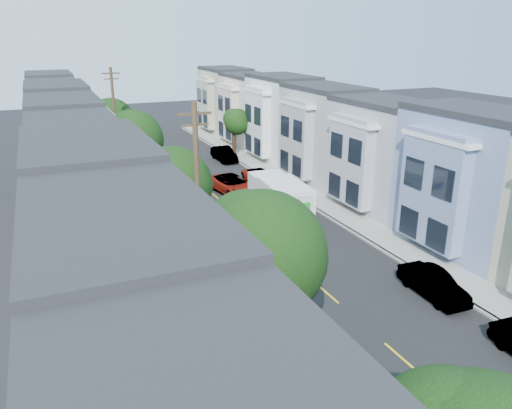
% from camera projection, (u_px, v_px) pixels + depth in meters
% --- Properties ---
extents(ground, '(160.00, 160.00, 0.00)m').
position_uv_depth(ground, '(327.00, 294.00, 26.39)').
color(ground, black).
rests_on(ground, ground).
extents(road_slab, '(12.00, 70.00, 0.02)m').
position_uv_depth(road_slab, '(228.00, 207.00, 39.39)').
color(road_slab, black).
rests_on(road_slab, ground).
extents(curb_left, '(0.30, 70.00, 0.15)m').
position_uv_depth(curb_left, '(152.00, 217.00, 37.09)').
color(curb_left, gray).
rests_on(curb_left, ground).
extents(curb_right, '(0.30, 70.00, 0.15)m').
position_uv_depth(curb_right, '(296.00, 197.00, 41.65)').
color(curb_right, gray).
rests_on(curb_right, ground).
extents(sidewalk_left, '(2.60, 70.00, 0.15)m').
position_uv_depth(sidewalk_left, '(134.00, 220.00, 36.60)').
color(sidewalk_left, gray).
rests_on(sidewalk_left, ground).
extents(sidewalk_right, '(2.60, 70.00, 0.15)m').
position_uv_depth(sidewalk_right, '(310.00, 195.00, 42.14)').
color(sidewalk_right, gray).
rests_on(sidewalk_right, ground).
extents(centerline, '(0.12, 70.00, 0.01)m').
position_uv_depth(centerline, '(228.00, 208.00, 39.39)').
color(centerline, gold).
rests_on(centerline, ground).
extents(townhouse_row_left, '(5.00, 70.00, 8.50)m').
position_uv_depth(townhouse_row_left, '(80.00, 228.00, 35.19)').
color(townhouse_row_left, '#A5A5AF').
rests_on(townhouse_row_left, ground).
extents(townhouse_row_right, '(5.00, 70.00, 8.50)m').
position_uv_depth(townhouse_row_right, '(348.00, 191.00, 43.59)').
color(townhouse_row_right, '#A5A5AF').
rests_on(townhouse_row_right, ground).
extents(tree_b, '(4.70, 4.70, 8.01)m').
position_uv_depth(tree_b, '(259.00, 256.00, 17.58)').
color(tree_b, black).
rests_on(tree_b, ground).
extents(tree_c, '(4.48, 4.48, 7.06)m').
position_uv_depth(tree_c, '(172.00, 186.00, 28.54)').
color(tree_c, black).
rests_on(tree_c, ground).
extents(tree_d, '(4.70, 4.70, 7.47)m').
position_uv_depth(tree_d, '(132.00, 140.00, 39.10)').
color(tree_d, black).
rests_on(tree_d, ground).
extents(tree_e, '(4.59, 4.59, 7.02)m').
position_uv_depth(tree_e, '(111.00, 121.00, 49.65)').
color(tree_e, black).
rests_on(tree_e, ground).
extents(tree_far_r, '(2.88, 2.88, 5.31)m').
position_uv_depth(tree_far_r, '(236.00, 122.00, 54.36)').
color(tree_far_r, black).
rests_on(tree_far_r, ground).
extents(utility_pole_near, '(1.60, 0.26, 10.00)m').
position_uv_depth(utility_pole_near, '(198.00, 206.00, 24.07)').
color(utility_pole_near, '#42301E').
rests_on(utility_pole_near, ground).
extents(utility_pole_far, '(1.60, 0.26, 10.00)m').
position_uv_depth(utility_pole_far, '(115.00, 122.00, 46.60)').
color(utility_pole_far, '#42301E').
rests_on(utility_pole_far, ground).
extents(fedex_truck, '(2.62, 6.79, 3.26)m').
position_uv_depth(fedex_truck, '(280.00, 199.00, 35.70)').
color(fedex_truck, silver).
rests_on(fedex_truck, ground).
extents(lead_sedan, '(3.36, 5.85, 1.54)m').
position_uv_depth(lead_sedan, '(232.00, 185.00, 42.65)').
color(lead_sedan, black).
rests_on(lead_sedan, ground).
extents(parked_left_b, '(2.07, 4.59, 1.36)m').
position_uv_depth(parked_left_b, '(311.00, 388.00, 18.38)').
color(parked_left_b, black).
rests_on(parked_left_b, ground).
extents(parked_left_c, '(2.34, 5.16, 1.52)m').
position_uv_depth(parked_left_c, '(246.00, 305.00, 23.83)').
color(parked_left_c, silver).
rests_on(parked_left_c, ground).
extents(parked_left_d, '(2.64, 5.42, 1.49)m').
position_uv_depth(parked_left_d, '(182.00, 226.00, 33.53)').
color(parked_left_d, '#511316').
rests_on(parked_left_d, ground).
extents(parked_right_b, '(1.66, 4.27, 1.40)m').
position_uv_depth(parked_right_b, '(433.00, 284.00, 25.93)').
color(parked_right_b, silver).
rests_on(parked_right_b, ground).
extents(parked_right_c, '(2.34, 4.85, 1.33)m').
position_uv_depth(parked_right_c, '(260.00, 177.00, 45.15)').
color(parked_right_c, black).
rests_on(parked_right_c, ground).
extents(parked_right_d, '(1.64, 4.51, 1.50)m').
position_uv_depth(parked_right_d, '(224.00, 154.00, 53.43)').
color(parked_right_d, black).
rests_on(parked_right_d, ground).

